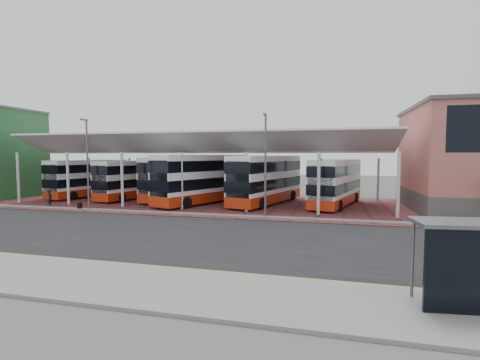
{
  "coord_description": "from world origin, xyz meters",
  "views": [
    {
      "loc": [
        6.65,
        -20.3,
        4.86
      ],
      "look_at": [
        -0.12,
        6.63,
        2.92
      ],
      "focal_mm": 26.0,
      "sensor_mm": 36.0,
      "label": 1
    }
  ],
  "objects": [
    {
      "name": "bus_4",
      "position": [
        0.78,
        14.05,
        2.45
      ],
      "size": [
        5.85,
        11.93,
        4.8
      ],
      "rotation": [
        0.0,
        0.0,
        -0.29
      ],
      "color": "white",
      "rests_on": "forecourt"
    },
    {
      "name": "bus_5",
      "position": [
        7.54,
        14.38,
        2.26
      ],
      "size": [
        5.25,
        10.99,
        4.42
      ],
      "rotation": [
        0.0,
        0.0,
        -0.27
      ],
      "color": "white",
      "rests_on": "forecourt"
    },
    {
      "name": "canopy",
      "position": [
        -6.0,
        13.94,
        5.8
      ],
      "size": [
        37.0,
        11.63,
        7.07
      ],
      "color": "silver",
      "rests_on": "ground"
    },
    {
      "name": "sidewalk",
      "position": [
        0.0,
        -9.0,
        0.07
      ],
      "size": [
        120.0,
        4.0,
        0.14
      ],
      "primitive_type": "cube",
      "color": "slate",
      "rests_on": "ground"
    },
    {
      "name": "suitcase",
      "position": [
        -14.86,
        6.19,
        0.34
      ],
      "size": [
        0.33,
        0.24,
        0.57
      ],
      "primitive_type": "cube",
      "color": "black",
      "rests_on": "forecourt"
    },
    {
      "name": "yellow_line_far",
      "position": [
        0.0,
        -6.7,
        0.03
      ],
      "size": [
        120.0,
        0.12,
        0.01
      ],
      "primitive_type": "cube",
      "color": "gold",
      "rests_on": "road"
    },
    {
      "name": "bus_0",
      "position": [
        -20.7,
        15.14,
        2.2
      ],
      "size": [
        4.13,
        10.68,
        4.3
      ],
      "rotation": [
        0.0,
        0.0,
        -0.17
      ],
      "color": "white",
      "rests_on": "forecourt"
    },
    {
      "name": "lamp_east",
      "position": [
        2.0,
        6.27,
        4.36
      ],
      "size": [
        0.16,
        0.9,
        8.07
      ],
      "color": "#54565A",
      "rests_on": "ground"
    },
    {
      "name": "bus_1",
      "position": [
        -14.39,
        14.84,
        2.17
      ],
      "size": [
        4.5,
        10.59,
        4.26
      ],
      "rotation": [
        0.0,
        0.0,
        -0.21
      ],
      "color": "white",
      "rests_on": "forecourt"
    },
    {
      "name": "yellow_line_near",
      "position": [
        0.0,
        -7.0,
        0.03
      ],
      "size": [
        120.0,
        0.12,
        0.01
      ],
      "primitive_type": "cube",
      "color": "gold",
      "rests_on": "road"
    },
    {
      "name": "forecourt",
      "position": [
        2.0,
        13.0,
        0.03
      ],
      "size": [
        72.0,
        16.0,
        0.06
      ],
      "primitive_type": "cube",
      "color": "brown",
      "rests_on": "ground"
    },
    {
      "name": "north_kerb",
      "position": [
        0.0,
        6.2,
        0.07
      ],
      "size": [
        120.0,
        0.8,
        0.14
      ],
      "primitive_type": "cube",
      "color": "slate",
      "rests_on": "ground"
    },
    {
      "name": "lamp_west",
      "position": [
        -14.0,
        6.27,
        4.36
      ],
      "size": [
        0.16,
        0.9,
        8.07
      ],
      "color": "#54565A",
      "rests_on": "ground"
    },
    {
      "name": "road",
      "position": [
        0.0,
        -1.0,
        0.01
      ],
      "size": [
        120.0,
        14.0,
        0.02
      ],
      "primitive_type": "cube",
      "color": "black",
      "rests_on": "ground"
    },
    {
      "name": "bus_3",
      "position": [
        -5.52,
        12.95,
        2.49
      ],
      "size": [
        7.09,
        11.99,
        4.89
      ],
      "rotation": [
        0.0,
        0.0,
        -0.4
      ],
      "color": "white",
      "rests_on": "forecourt"
    },
    {
      "name": "ground",
      "position": [
        0.0,
        0.0,
        0.0
      ],
      "size": [
        140.0,
        140.0,
        0.0
      ],
      "primitive_type": "plane",
      "color": "#4B4E49"
    },
    {
      "name": "bus_2",
      "position": [
        -8.85,
        15.09,
        2.36
      ],
      "size": [
        5.03,
        11.52,
        4.63
      ],
      "rotation": [
        0.0,
        0.0,
        -0.23
      ],
      "color": "white",
      "rests_on": "forecourt"
    },
    {
      "name": "pedestrian",
      "position": [
        -18.86,
        7.08,
        0.86
      ],
      "size": [
        0.54,
        0.67,
        1.6
      ],
      "primitive_type": "imported",
      "rotation": [
        0.0,
        0.0,
        1.89
      ],
      "color": "black",
      "rests_on": "forecourt"
    }
  ]
}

